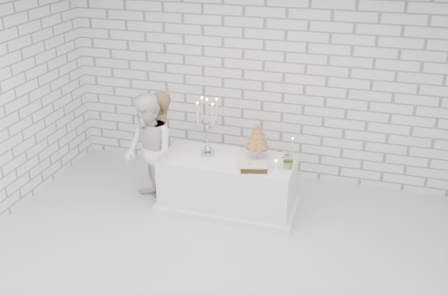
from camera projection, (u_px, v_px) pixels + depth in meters
ground at (212, 264)px, 6.14m from camera, size 6.00×5.00×0.01m
ceiling at (209, 4)px, 4.89m from camera, size 6.00×5.00×0.01m
wall_back at (263, 81)px, 7.70m from camera, size 6.00×0.01×3.00m
cake_table at (228, 183)px, 7.18m from camera, size 1.80×0.80×0.75m
groom at (160, 144)px, 7.38m from camera, size 0.44×0.61×1.56m
bride at (149, 153)px, 7.05m from camera, size 0.99×1.00×1.63m
candelabra at (207, 127)px, 6.96m from camera, size 0.34×0.34×0.82m
croquembouche at (257, 141)px, 6.94m from camera, size 0.36×0.36×0.51m
chocolate_cake at (254, 167)px, 6.70m from camera, size 0.39×0.33×0.08m
pillar_candle at (276, 165)px, 6.70m from camera, size 0.10×0.10×0.12m
extra_taper at (292, 150)px, 6.89m from camera, size 0.07×0.07×0.32m
flowers at (289, 160)px, 6.71m from camera, size 0.26×0.24×0.24m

